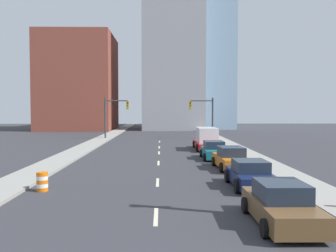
% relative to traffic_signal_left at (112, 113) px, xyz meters
% --- Properties ---
extents(sidewalk_left, '(2.39, 98.00, 0.16)m').
position_rel_traffic_signal_left_xyz_m(sidewalk_left, '(-1.25, 4.03, -3.52)').
color(sidewalk_left, gray).
rests_on(sidewalk_left, ground).
extents(sidewalk_right, '(2.39, 98.00, 0.16)m').
position_rel_traffic_signal_left_xyz_m(sidewalk_right, '(14.19, 4.03, -3.52)').
color(sidewalk_right, gray).
rests_on(sidewalk_right, ground).
extents(lane_stripe_at_8m, '(0.16, 2.40, 0.01)m').
position_rel_traffic_signal_left_xyz_m(lane_stripe_at_8m, '(6.47, -37.17, -3.60)').
color(lane_stripe_at_8m, beige).
rests_on(lane_stripe_at_8m, ground).
extents(lane_stripe_at_14m, '(0.16, 2.40, 0.01)m').
position_rel_traffic_signal_left_xyz_m(lane_stripe_at_14m, '(6.47, -30.54, -3.60)').
color(lane_stripe_at_14m, beige).
rests_on(lane_stripe_at_14m, ground).
extents(lane_stripe_at_22m, '(0.16, 2.40, 0.01)m').
position_rel_traffic_signal_left_xyz_m(lane_stripe_at_22m, '(6.47, -23.06, -3.60)').
color(lane_stripe_at_22m, beige).
rests_on(lane_stripe_at_22m, ground).
extents(lane_stripe_at_29m, '(0.16, 2.40, 0.01)m').
position_rel_traffic_signal_left_xyz_m(lane_stripe_at_29m, '(6.47, -16.44, -3.60)').
color(lane_stripe_at_29m, beige).
rests_on(lane_stripe_at_29m, ground).
extents(lane_stripe_at_34m, '(0.16, 2.40, 0.01)m').
position_rel_traffic_signal_left_xyz_m(lane_stripe_at_34m, '(6.47, -11.35, -3.60)').
color(lane_stripe_at_34m, beige).
rests_on(lane_stripe_at_34m, ground).
extents(lane_stripe_at_41m, '(0.16, 2.40, 0.01)m').
position_rel_traffic_signal_left_xyz_m(lane_stripe_at_41m, '(6.47, -4.33, -3.60)').
color(lane_stripe_at_41m, beige).
rests_on(lane_stripe_at_41m, ground).
extents(building_brick_left, '(14.00, 16.00, 18.82)m').
position_rel_traffic_signal_left_xyz_m(building_brick_left, '(-9.86, 24.67, 5.81)').
color(building_brick_left, brown).
rests_on(building_brick_left, ground).
extents(building_office_center, '(12.00, 20.00, 31.29)m').
position_rel_traffic_signal_left_xyz_m(building_office_center, '(9.07, 28.67, 12.04)').
color(building_office_center, '#99999E').
rests_on(building_office_center, ground).
extents(building_glass_right, '(13.00, 20.00, 38.41)m').
position_rel_traffic_signal_left_xyz_m(building_glass_right, '(15.27, 32.67, 15.60)').
color(building_glass_right, '#8CADC6').
rests_on(building_glass_right, ground).
extents(traffic_signal_left, '(3.35, 0.35, 5.64)m').
position_rel_traffic_signal_left_xyz_m(traffic_signal_left, '(0.00, 0.00, 0.00)').
color(traffic_signal_left, '#38383D').
rests_on(traffic_signal_left, ground).
extents(traffic_signal_right, '(3.35, 0.35, 5.64)m').
position_rel_traffic_signal_left_xyz_m(traffic_signal_right, '(12.79, 0.00, 0.00)').
color(traffic_signal_right, '#38383D').
rests_on(traffic_signal_right, ground).
extents(traffic_barrel, '(0.56, 0.56, 0.95)m').
position_rel_traffic_signal_left_xyz_m(traffic_barrel, '(0.78, -32.68, -3.13)').
color(traffic_barrel, orange).
rests_on(traffic_barrel, ground).
extents(sedan_brown, '(2.13, 4.61, 1.50)m').
position_rel_traffic_signal_left_xyz_m(sedan_brown, '(10.89, -38.19, -2.92)').
color(sedan_brown, brown).
rests_on(sedan_brown, ground).
extents(sedan_navy, '(2.16, 4.40, 1.41)m').
position_rel_traffic_signal_left_xyz_m(sedan_navy, '(11.31, -31.94, -2.95)').
color(sedan_navy, '#141E47').
rests_on(sedan_navy, ground).
extents(sedan_orange, '(2.22, 4.69, 1.51)m').
position_rel_traffic_signal_left_xyz_m(sedan_orange, '(11.44, -25.88, -2.92)').
color(sedan_orange, orange).
rests_on(sedan_orange, ground).
extents(sedan_teal, '(2.03, 4.42, 1.47)m').
position_rel_traffic_signal_left_xyz_m(sedan_teal, '(11.00, -20.74, -2.94)').
color(sedan_teal, '#196B75').
rests_on(sedan_teal, ground).
extents(box_truck_red, '(2.41, 6.33, 2.22)m').
position_rel_traffic_signal_left_xyz_m(box_truck_red, '(11.24, -13.73, -2.55)').
color(box_truck_red, red).
rests_on(box_truck_red, ground).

